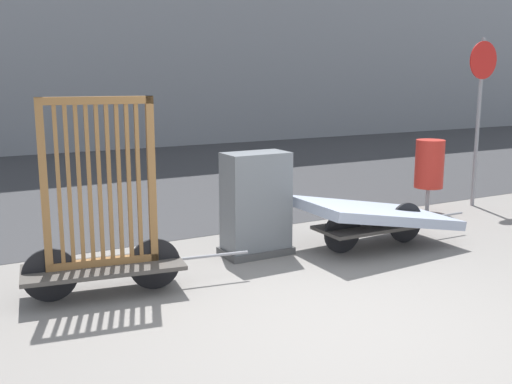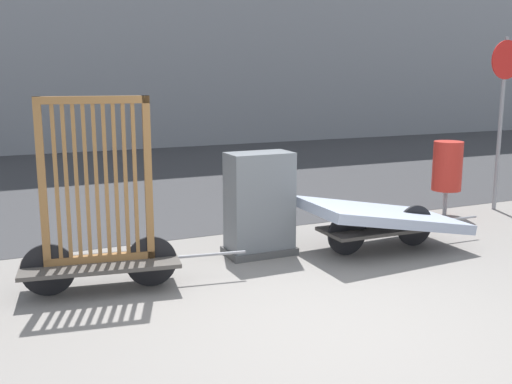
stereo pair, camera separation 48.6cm
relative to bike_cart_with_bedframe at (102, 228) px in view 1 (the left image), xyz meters
name	(u,v)px [view 1 (the left image)]	position (x,y,z in m)	size (l,w,h in m)	color
ground_plane	(354,324)	(1.64, -1.70, -0.66)	(60.00, 60.00, 0.00)	gray
road_strip	(104,181)	(1.64, 6.20, -0.65)	(56.00, 9.51, 0.01)	#38383A
bike_cart_with_bedframe	(102,228)	(0.00, 0.00, 0.00)	(2.21, 0.82, 1.87)	#4C4742
bike_cart_with_mattress	(376,215)	(3.29, 0.00, -0.26)	(2.40, 1.12, 0.65)	#4C4742
utility_cabinet	(256,208)	(1.89, 0.46, -0.10)	(0.80, 0.47, 1.20)	#4C4C4C
trash_bin	(429,164)	(5.23, 1.10, 0.08)	(0.43, 0.43, 1.11)	gray
sign_post	(480,98)	(6.22, 1.09, 1.05)	(0.57, 0.06, 2.61)	gray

